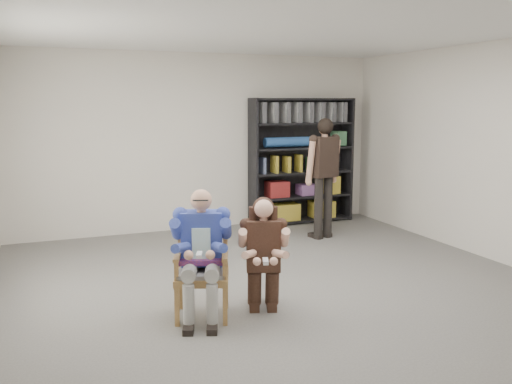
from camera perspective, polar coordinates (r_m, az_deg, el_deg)
name	(u,v)px	position (r m, az deg, el deg)	size (l,w,h in m)	color
room_shell	(297,166)	(5.47, 4.29, 2.79)	(6.00, 7.00, 2.80)	white
floor	(295,298)	(5.80, 4.12, -11.09)	(6.00, 7.00, 0.01)	#5E5B57
armchair	(202,269)	(5.19, -5.71, -8.02)	(0.55, 0.54, 0.96)	olive
seated_man	(202,254)	(5.14, -5.74, -6.50)	(0.54, 0.75, 1.24)	navy
kneeling_woman	(264,256)	(5.23, 0.80, -6.77)	(0.48, 0.76, 1.14)	#321E16
bookshelf	(302,161)	(9.18, 4.82, 3.26)	(1.80, 0.38, 2.10)	black
standing_man	(324,179)	(8.12, 7.15, 1.34)	(0.55, 0.31, 1.80)	black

